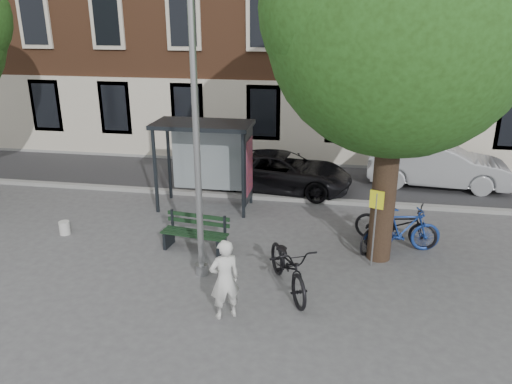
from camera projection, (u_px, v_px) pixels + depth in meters
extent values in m
plane|color=#4C4C4F|center=(202.00, 274.00, 11.36)|extent=(90.00, 90.00, 0.00)
cube|color=#28282B|center=(255.00, 178.00, 17.84)|extent=(40.00, 4.00, 0.01)
cube|color=gray|center=(244.00, 196.00, 15.97)|extent=(40.00, 0.25, 0.12)
cube|color=gray|center=(263.00, 161.00, 19.67)|extent=(40.00, 0.25, 0.12)
cylinder|color=#9EA0A3|center=(197.00, 146.00, 10.33)|extent=(0.14, 0.14, 6.00)
cylinder|color=#9EA0A3|center=(202.00, 269.00, 11.32)|extent=(0.28, 0.28, 0.24)
cylinder|color=black|center=(384.00, 192.00, 11.53)|extent=(0.56, 0.56, 3.40)
sphere|color=#224514|center=(400.00, 23.00, 10.27)|extent=(5.60, 5.60, 5.60)
sphere|color=#224514|center=(362.00, 8.00, 10.01)|extent=(4.20, 4.20, 4.20)
cube|color=#1E2328|center=(155.00, 172.00, 14.45)|extent=(0.08, 0.08, 2.50)
cube|color=#1E2328|center=(243.00, 177.00, 14.03)|extent=(0.08, 0.08, 2.50)
cube|color=#1E2328|center=(169.00, 160.00, 15.56)|extent=(0.08, 0.08, 2.50)
cube|color=#1E2328|center=(251.00, 164.00, 15.14)|extent=(0.08, 0.08, 2.50)
cube|color=#1E2328|center=(203.00, 125.00, 14.35)|extent=(2.85, 1.45, 0.12)
cube|color=#8C999E|center=(209.00, 158.00, 15.31)|extent=(2.34, 0.04, 2.00)
cube|color=#1E2328|center=(247.00, 166.00, 14.55)|extent=(0.12, 1.14, 2.12)
cube|color=#D84C19|center=(250.00, 166.00, 14.53)|extent=(0.02, 0.90, 1.62)
imported|color=silver|center=(225.00, 279.00, 9.50)|extent=(0.72, 0.65, 1.64)
cube|color=#1E2328|center=(169.00, 238.00, 12.63)|extent=(0.15, 0.53, 0.43)
cube|color=#1E2328|center=(222.00, 246.00, 12.23)|extent=(0.15, 0.53, 0.43)
cube|color=black|center=(192.00, 236.00, 12.20)|extent=(1.67, 0.34, 0.04)
cube|color=black|center=(194.00, 233.00, 12.35)|extent=(1.67, 0.34, 0.04)
cube|color=black|center=(197.00, 231.00, 12.51)|extent=(1.67, 0.34, 0.04)
cube|color=black|center=(198.00, 222.00, 12.53)|extent=(1.66, 0.27, 0.10)
cube|color=black|center=(198.00, 216.00, 12.47)|extent=(1.66, 0.27, 0.10)
imported|color=black|center=(396.00, 224.00, 12.67)|extent=(2.21, 1.31, 1.10)
imported|color=navy|center=(403.00, 230.00, 12.27)|extent=(1.95, 0.86, 1.13)
imported|color=black|center=(288.00, 266.00, 10.51)|extent=(1.63, 2.34, 1.17)
imported|color=black|center=(379.00, 228.00, 12.43)|extent=(1.38, 1.79, 1.08)
imported|color=black|center=(283.00, 171.00, 16.52)|extent=(4.75, 2.59, 1.26)
imported|color=#A5A7AC|center=(438.00, 165.00, 16.82)|extent=(4.72, 1.92, 1.52)
cylinder|color=silver|center=(65.00, 228.00, 13.33)|extent=(0.34, 0.34, 0.36)
cylinder|color=#9EA0A3|center=(374.00, 231.00, 11.41)|extent=(0.04, 0.04, 1.81)
cube|color=yellow|center=(377.00, 200.00, 11.15)|extent=(0.31, 0.15, 0.42)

